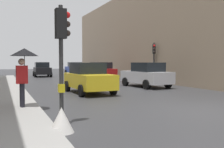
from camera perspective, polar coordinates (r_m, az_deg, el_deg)
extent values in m
plane|color=#38383A|center=(10.26, 18.61, -7.55)|extent=(120.00, 120.00, 0.00)
cube|color=gray|center=(30.34, 14.06, 7.97)|extent=(12.00, 34.26, 9.25)
cylinder|color=#2D2D2D|center=(7.45, -11.25, 1.88)|extent=(0.12, 0.12, 3.40)
cube|color=black|center=(7.52, -11.33, 10.91)|extent=(0.31, 0.25, 0.84)
cube|color=yellow|center=(7.48, -11.20, -3.11)|extent=(0.17, 0.21, 0.24)
sphere|color=red|center=(7.61, -9.93, 12.81)|extent=(0.18, 0.18, 0.18)
sphere|color=#2D231E|center=(7.57, -9.91, 10.87)|extent=(0.18, 0.18, 0.18)
sphere|color=#2D231E|center=(7.54, -9.90, 8.92)|extent=(0.18, 0.18, 0.18)
cylinder|color=#2D2D2D|center=(22.26, 9.30, 2.46)|extent=(0.12, 0.12, 3.44)
cube|color=black|center=(22.28, 9.32, 5.55)|extent=(0.34, 0.37, 0.84)
cube|color=yellow|center=(22.27, 9.28, 0.74)|extent=(0.25, 0.23, 0.24)
sphere|color=red|center=(22.11, 9.39, 6.25)|extent=(0.18, 0.18, 0.18)
sphere|color=#2D231E|center=(22.10, 9.39, 5.57)|extent=(0.18, 0.18, 0.18)
sphere|color=#2D231E|center=(22.08, 9.38, 4.90)|extent=(0.18, 0.18, 0.18)
cube|color=#BCBCC1|center=(18.51, 7.54, -0.66)|extent=(2.13, 4.33, 0.80)
cube|color=black|center=(18.28, 8.00, 1.55)|extent=(1.75, 2.12, 0.64)
cylinder|color=black|center=(19.18, 3.00, -1.72)|extent=(0.27, 0.66, 0.64)
cylinder|color=black|center=(20.16, 7.40, -1.53)|extent=(0.27, 0.66, 0.64)
cylinder|color=black|center=(16.93, 7.68, -2.34)|extent=(0.27, 0.66, 0.64)
cylinder|color=black|center=(18.03, 12.35, -2.07)|extent=(0.27, 0.66, 0.64)
cube|color=navy|center=(36.68, -8.36, 1.00)|extent=(1.83, 4.21, 0.80)
cube|color=black|center=(36.42, -8.26, 2.12)|extent=(1.61, 2.01, 0.64)
cylinder|color=black|center=(37.77, -10.21, 0.42)|extent=(0.22, 0.64, 0.64)
cylinder|color=black|center=(38.23, -7.59, 0.47)|extent=(0.22, 0.64, 0.64)
cylinder|color=black|center=(35.16, -9.19, 0.26)|extent=(0.22, 0.64, 0.64)
cylinder|color=black|center=(35.65, -6.39, 0.32)|extent=(0.22, 0.64, 0.64)
cube|color=red|center=(26.44, -2.63, 0.37)|extent=(2.10, 4.32, 0.80)
cube|color=black|center=(26.19, -2.41, 1.92)|extent=(1.74, 2.11, 0.64)
cylinder|color=black|center=(27.34, -5.53, -0.41)|extent=(0.27, 0.65, 0.64)
cylinder|color=black|center=(28.06, -2.11, -0.32)|extent=(0.27, 0.65, 0.64)
cylinder|color=black|center=(24.86, -3.22, -0.71)|extent=(0.27, 0.65, 0.64)
cylinder|color=black|center=(25.65, 0.46, -0.60)|extent=(0.27, 0.65, 0.64)
cube|color=black|center=(32.46, -15.29, 0.71)|extent=(1.97, 4.27, 0.80)
cube|color=black|center=(32.70, -15.34, 1.98)|extent=(1.68, 2.06, 0.64)
cylinder|color=black|center=(31.24, -13.39, -0.08)|extent=(0.25, 0.65, 0.64)
cylinder|color=black|center=(31.06, -16.69, -0.13)|extent=(0.25, 0.65, 0.64)
cylinder|color=black|center=(33.92, -13.98, 0.13)|extent=(0.25, 0.65, 0.64)
cylinder|color=black|center=(33.75, -17.02, 0.08)|extent=(0.25, 0.65, 0.64)
cube|color=yellow|center=(14.81, -5.17, -1.49)|extent=(1.96, 4.27, 0.80)
cube|color=black|center=(15.01, -5.51, 1.32)|extent=(1.68, 2.06, 0.64)
cylinder|color=black|center=(13.96, 0.24, -3.38)|extent=(0.24, 0.65, 0.64)
cylinder|color=black|center=(13.28, -6.79, -3.71)|extent=(0.24, 0.65, 0.64)
cylinder|color=black|center=(16.42, -3.84, -2.47)|extent=(0.24, 0.65, 0.64)
cylinder|color=black|center=(15.85, -9.91, -2.69)|extent=(0.24, 0.65, 0.64)
cylinder|color=black|center=(10.05, -19.41, -4.40)|extent=(0.16, 0.16, 0.85)
cylinder|color=black|center=(9.85, -19.29, -4.54)|extent=(0.16, 0.16, 0.85)
cube|color=red|center=(9.89, -19.42, -0.12)|extent=(0.41, 0.28, 0.66)
sphere|color=tan|center=(9.88, -19.47, 2.60)|extent=(0.24, 0.24, 0.24)
cylinder|color=black|center=(9.89, -18.87, 1.33)|extent=(0.02, 0.02, 0.90)
cone|color=black|center=(9.90, -18.92, 4.63)|extent=(1.00, 1.00, 0.28)
cone|color=silver|center=(6.75, -11.17, -9.99)|extent=(0.64, 0.64, 0.65)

